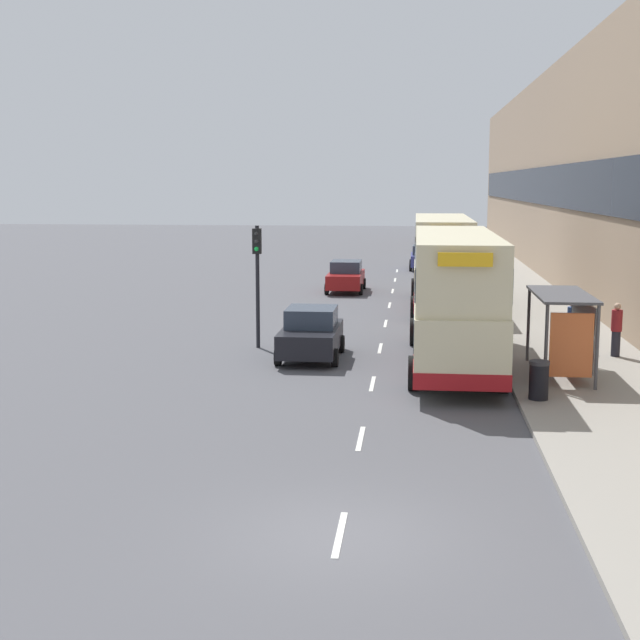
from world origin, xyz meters
name	(u,v)px	position (x,y,z in m)	size (l,w,h in m)	color
ground_plane	(340,535)	(0.00, 0.00, 0.00)	(220.00, 220.00, 0.00)	#515156
pavement	(505,283)	(6.50, 38.50, 0.07)	(5.00, 93.00, 0.14)	gray
terrace_facade	(580,175)	(10.49, 38.50, 6.36)	(3.10, 93.00, 12.74)	#9E846B
lane_mark_0	(340,534)	(0.00, 0.03, 0.01)	(0.12, 2.00, 0.01)	silver
lane_mark_1	(361,438)	(0.00, 5.78, 0.01)	(0.12, 2.00, 0.01)	silver
lane_mark_2	(372,384)	(0.00, 11.53, 0.01)	(0.12, 2.00, 0.01)	silver
lane_mark_3	(380,348)	(0.00, 17.28, 0.01)	(0.12, 2.00, 0.01)	silver
lane_mark_4	(386,324)	(0.00, 23.03, 0.01)	(0.12, 2.00, 0.01)	silver
lane_mark_5	(390,305)	(0.00, 28.78, 0.01)	(0.12, 2.00, 0.01)	silver
lane_mark_6	(393,291)	(0.00, 34.53, 0.01)	(0.12, 2.00, 0.01)	silver
lane_mark_7	(395,280)	(0.00, 40.28, 0.01)	(0.12, 2.00, 0.01)	silver
lane_mark_8	(397,271)	(0.00, 46.03, 0.01)	(0.12, 2.00, 0.01)	silver
bus_shelter	(569,320)	(5.77, 12.53, 1.88)	(1.60, 4.20, 2.48)	#4C4C51
double_decker_bus_near	(455,297)	(2.47, 14.33, 2.29)	(2.85, 11.18, 4.30)	beige
double_decker_bus_ahead	(442,260)	(2.45, 28.12, 2.29)	(2.85, 11.40, 4.30)	beige
car_0	(425,257)	(1.85, 47.18, 0.84)	(2.07, 4.17, 1.68)	navy
car_1	(311,334)	(-2.27, 15.22, 0.85)	(2.06, 4.10, 1.72)	black
car_2	(346,276)	(-2.55, 34.11, 0.84)	(2.02, 4.51, 1.68)	maroon
car_3	(433,247)	(2.62, 56.63, 0.90)	(1.96, 4.45, 1.85)	silver
pedestrian_at_shelter	(572,325)	(6.64, 16.88, 1.03)	(0.35, 0.35, 1.75)	#23232D
pedestrian_1	(616,329)	(7.93, 15.94, 1.06)	(0.36, 0.36, 1.80)	#23232D
litter_bin	(539,380)	(4.55, 9.55, 0.67)	(0.55, 0.55, 1.05)	black
traffic_light_far_kerb	(257,266)	(-4.40, 16.97, 2.98)	(0.30, 0.32, 4.40)	black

